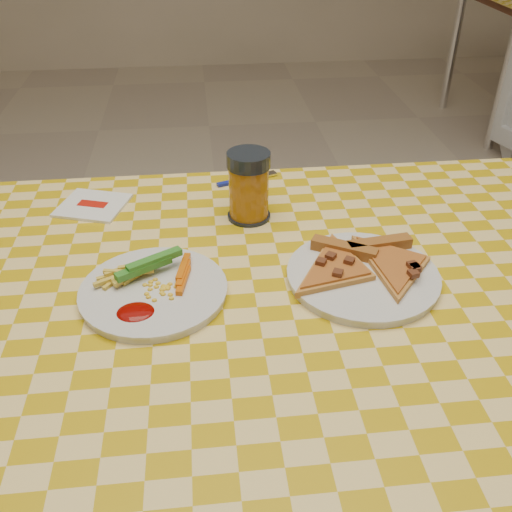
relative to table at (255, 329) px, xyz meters
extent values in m
cylinder|color=silver|center=(-0.54, 0.34, -0.33)|extent=(0.06, 0.06, 0.71)
cylinder|color=silver|center=(0.54, 0.34, -0.33)|extent=(0.06, 0.06, 0.71)
cube|color=brown|center=(0.00, 0.00, 0.05)|extent=(1.20, 0.80, 0.04)
cylinder|color=silver|center=(1.56, 2.16, -0.33)|extent=(0.06, 0.06, 0.71)
cylinder|color=silver|center=(1.56, 2.84, -0.33)|extent=(0.06, 0.06, 0.71)
cylinder|color=silver|center=(-0.16, 0.01, 0.08)|extent=(0.27, 0.27, 0.01)
cylinder|color=silver|center=(0.18, 0.02, 0.08)|extent=(0.31, 0.31, 0.01)
cube|color=#0E5A12|center=(-0.16, 0.04, 0.11)|extent=(0.10, 0.07, 0.02)
cube|color=#D25C09|center=(-0.11, 0.04, 0.09)|extent=(0.06, 0.08, 0.01)
ellipsoid|color=#750602|center=(-0.18, -0.05, 0.09)|extent=(0.06, 0.05, 0.01)
cube|color=#9A5122|center=(0.16, 0.07, 0.10)|extent=(0.11, 0.08, 0.02)
cube|color=#9A5122|center=(0.22, 0.08, 0.10)|extent=(0.11, 0.04, 0.02)
cylinder|color=black|center=(0.01, 0.24, 0.08)|extent=(0.08, 0.08, 0.01)
cylinder|color=#8F540F|center=(0.01, 0.24, 0.13)|extent=(0.07, 0.07, 0.11)
cylinder|color=black|center=(0.01, 0.24, 0.19)|extent=(0.08, 0.08, 0.03)
cube|color=white|center=(-0.29, 0.31, 0.08)|extent=(0.15, 0.15, 0.01)
cube|color=#BA160A|center=(-0.29, 0.31, 0.08)|extent=(0.06, 0.04, 0.00)
cube|color=navy|center=(0.01, 0.38, 0.08)|extent=(0.09, 0.04, 0.01)
cube|color=silver|center=(0.07, 0.41, 0.08)|extent=(0.05, 0.03, 0.00)
camera|label=1|loc=(-0.07, -0.70, 0.62)|focal=40.00mm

